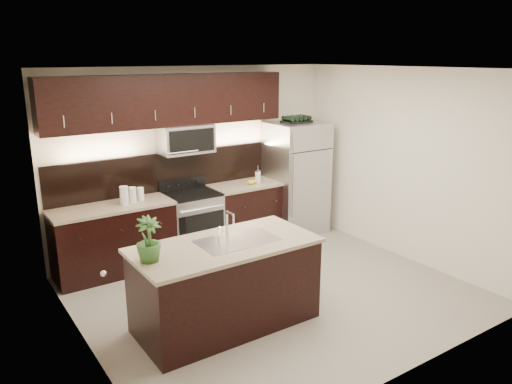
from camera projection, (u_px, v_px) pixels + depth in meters
ground at (274, 292)px, 6.20m from camera, size 4.50×4.50×0.00m
room_walls at (269, 160)px, 5.66m from camera, size 4.52×4.02×2.71m
counter_run at (179, 226)px, 7.18m from camera, size 3.51×0.65×0.94m
upper_fixtures at (171, 108)px, 6.87m from camera, size 3.49×0.40×1.66m
island at (226, 284)px, 5.35m from camera, size 1.96×0.96×0.94m
sink_faucet at (237, 239)px, 5.31m from camera, size 0.84×0.50×0.28m
refrigerator at (295, 178)px, 8.13m from camera, size 0.88×0.79×1.82m
wine_rack at (297, 119)px, 7.87m from camera, size 0.45×0.28×0.10m
plant at (149, 240)px, 4.72m from camera, size 0.27×0.27×0.44m
canisters at (130, 195)px, 6.63m from camera, size 0.36×0.19×0.25m
french_press at (258, 176)px, 7.71m from camera, size 0.09×0.09×0.26m
bananas at (249, 183)px, 7.60m from camera, size 0.22×0.19×0.06m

